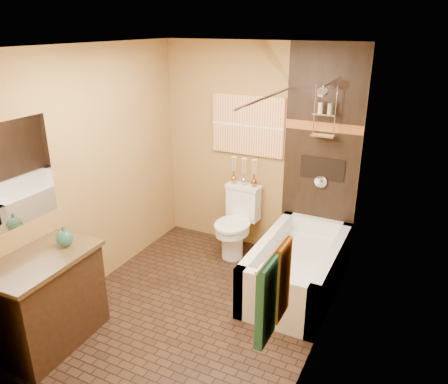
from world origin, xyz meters
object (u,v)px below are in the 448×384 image
Objects in this scene: bathtub at (297,271)px; toilet at (237,222)px; sunset_painting at (248,125)px; vanity at (46,300)px.

toilet is (-0.91, 0.45, 0.20)m from bathtub.
sunset_painting reaches higher than bathtub.
sunset_painting is 1.16m from toilet.
toilet is (0.00, -0.27, -1.13)m from sunset_painting.
toilet is at bearing -90.00° from sunset_painting.
vanity is at bearing -108.12° from sunset_painting.
toilet reaches higher than bathtub.
bathtub is 1.04m from toilet.
bathtub is (0.91, -0.73, -1.33)m from sunset_painting.
vanity is (-0.81, -2.48, -1.12)m from sunset_painting.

